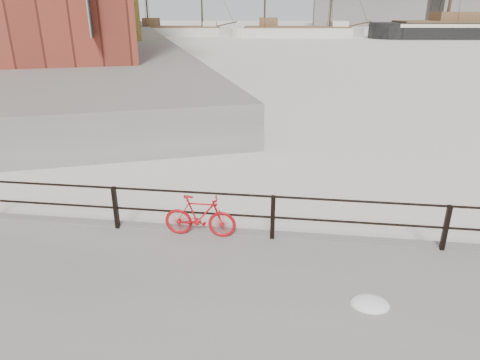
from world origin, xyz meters
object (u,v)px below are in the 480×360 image
at_px(bicycle, 200,216).
at_px(workboat_far, 80,51).
at_px(schooner_mid, 296,37).
at_px(workboat_near, 67,66).
at_px(schooner_left, 176,36).

relative_size(bicycle, workboat_far, 0.15).
xyz_separation_m(schooner_mid, workboat_near, (-20.59, -47.86, 0.00)).
relative_size(schooner_mid, workboat_far, 2.62).
bearing_deg(workboat_far, bicycle, -62.03).
relative_size(bicycle, schooner_mid, 0.06).
height_order(workboat_near, workboat_far, same).
bearing_deg(schooner_left, bicycle, -82.19).
xyz_separation_m(schooner_left, workboat_near, (3.36, -49.19, 0.00)).
bearing_deg(workboat_far, schooner_left, 83.51).
height_order(bicycle, schooner_mid, schooner_mid).
relative_size(workboat_near, workboat_far, 1.15).
bearing_deg(workboat_far, schooner_mid, 49.20).
xyz_separation_m(bicycle, schooner_left, (-22.89, 79.43, -0.82)).
distance_m(schooner_mid, schooner_left, 23.99).
relative_size(schooner_mid, schooner_left, 1.14).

